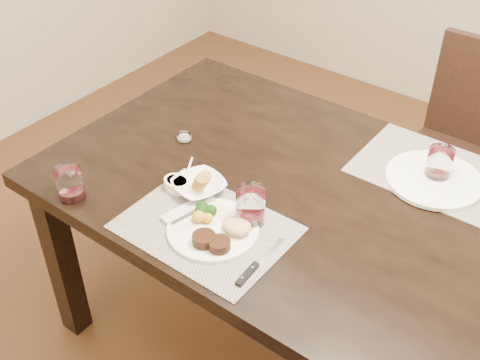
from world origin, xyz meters
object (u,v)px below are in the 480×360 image
Objects in this scene: steak_knife at (253,269)px; dinner_plate at (216,229)px; wine_glass_near at (250,208)px; chair_far at (466,142)px; cracker_bowl at (199,186)px; far_plate at (434,179)px.

dinner_plate is at bearing 159.94° from steak_knife.
dinner_plate is at bearing -115.29° from wine_glass_near.
dinner_plate is at bearing -103.31° from chair_far.
steak_knife is at bearing -26.88° from cracker_bowl.
far_plate is (0.09, -0.66, 0.26)m from chair_far.
wine_glass_near reaches higher than cracker_bowl.
chair_far is 7.99× the size of wine_glass_near.
chair_far reaches higher than steak_knife.
steak_knife is at bearing -95.80° from chair_far.
far_plate is (0.38, 0.58, -0.01)m from dinner_plate.
cracker_bowl is (-0.15, 0.11, 0.01)m from dinner_plate.
steak_knife is (-0.13, -1.29, 0.26)m from chair_far.
chair_far is at bearing 97.61° from far_plate.
chair_far is 1.32m from steak_knife.
dinner_plate is 2.25× the size of wine_glass_near.
dinner_plate is at bearing -36.10° from cracker_bowl.
far_plate is at bearing 67.29° from steak_knife.
cracker_bowl is at bearing -111.65° from chair_far.
dinner_plate is 0.17m from steak_knife.
chair_far is at bearing 77.78° from wine_glass_near.
wine_glass_near is (0.20, -0.02, 0.03)m from cracker_bowl.
chair_far is at bearing 76.12° from dinner_plate.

